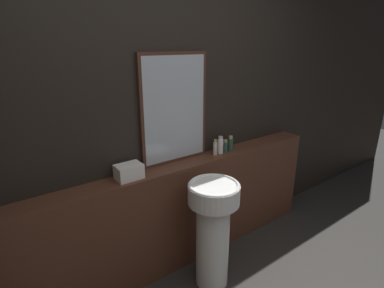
{
  "coord_description": "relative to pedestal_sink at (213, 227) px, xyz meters",
  "views": [
    {
      "loc": [
        -1.29,
        -0.34,
        1.84
      ],
      "look_at": [
        -0.0,
        1.4,
        1.11
      ],
      "focal_mm": 28.0,
      "sensor_mm": 36.0,
      "label": 1
    }
  ],
  "objects": [
    {
      "name": "wall_back",
      "position": [
        0.0,
        0.5,
        0.74
      ],
      "size": [
        8.0,
        0.06,
        2.5
      ],
      "color": "black",
      "rests_on": "ground_plane"
    },
    {
      "name": "vanity_counter",
      "position": [
        0.0,
        0.37,
        -0.06
      ],
      "size": [
        2.83,
        0.21,
        0.92
      ],
      "color": "#512D1E",
      "rests_on": "ground_plane"
    },
    {
      "name": "pedestal_sink",
      "position": [
        0.0,
        0.0,
        0.0
      ],
      "size": [
        0.38,
        0.38,
        0.88
      ],
      "color": "white",
      "rests_on": "ground_plane"
    },
    {
      "name": "mirror",
      "position": [
        -0.03,
        0.45,
        0.83
      ],
      "size": [
        0.6,
        0.03,
        0.87
      ],
      "color": "#47281E",
      "rests_on": "vanity_counter"
    },
    {
      "name": "towel_stack",
      "position": [
        -0.49,
        0.37,
        0.45
      ],
      "size": [
        0.19,
        0.13,
        0.11
      ],
      "color": "white",
      "rests_on": "vanity_counter"
    },
    {
      "name": "shampoo_bottle",
      "position": [
        0.33,
        0.37,
        0.47
      ],
      "size": [
        0.04,
        0.04,
        0.14
      ],
      "color": "beige",
      "rests_on": "vanity_counter"
    },
    {
      "name": "conditioner_bottle",
      "position": [
        0.39,
        0.37,
        0.47
      ],
      "size": [
        0.05,
        0.05,
        0.16
      ],
      "color": "white",
      "rests_on": "vanity_counter"
    },
    {
      "name": "lotion_bottle",
      "position": [
        0.45,
        0.37,
        0.45
      ],
      "size": [
        0.04,
        0.04,
        0.11
      ],
      "color": "#2D4C3D",
      "rests_on": "vanity_counter"
    },
    {
      "name": "body_wash_bottle",
      "position": [
        0.51,
        0.37,
        0.47
      ],
      "size": [
        0.05,
        0.05,
        0.14
      ],
      "color": "#2D4C3D",
      "rests_on": "vanity_counter"
    }
  ]
}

